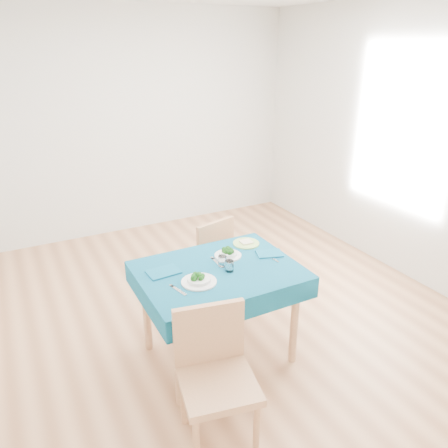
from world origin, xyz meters
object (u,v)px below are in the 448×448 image
chair_far (203,251)px  bowl_far (228,252)px  side_plate (246,243)px  chair_near (218,368)px  table (219,313)px  bowl_near (199,278)px

chair_far → bowl_far: size_ratio=4.78×
chair_far → side_plate: chair_far is taller
chair_near → bowl_far: bearing=69.7°
table → bowl_far: size_ratio=5.44×
bowl_far → bowl_near: bearing=-144.5°
chair_far → side_plate: size_ratio=4.66×
chair_far → bowl_near: (-0.45, -0.90, 0.30)m
table → side_plate: 0.62m
chair_far → bowl_far: (-0.08, -0.64, 0.29)m
table → side_plate: side_plate is taller
table → chair_near: 0.81m
table → bowl_near: size_ratio=4.65×
side_plate → bowl_near: bearing=-147.3°
chair_near → bowl_far: 1.04m
chair_near → side_plate: bearing=63.5°
chair_far → chair_near: bearing=53.5°
table → chair_near: size_ratio=1.03×
chair_far → side_plate: bearing=91.8°
table → bowl_far: bearing=43.9°
bowl_far → side_plate: bowl_far is taller
chair_near → bowl_near: chair_near is taller
chair_near → chair_far: bearing=79.1°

